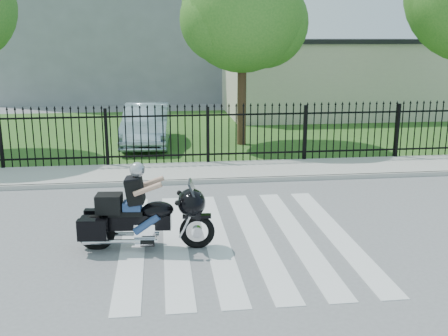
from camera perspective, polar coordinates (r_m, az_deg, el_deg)
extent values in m
plane|color=slate|center=(10.33, 1.39, -7.66)|extent=(120.00, 120.00, 0.00)
cube|color=#ADAAA3|center=(15.04, -1.39, -0.40)|extent=(40.00, 2.00, 0.12)
cube|color=#ADAAA3|center=(14.08, -0.98, -1.42)|extent=(40.00, 0.12, 0.12)
cube|color=#30591E|center=(21.87, -3.21, 4.06)|extent=(40.00, 12.00, 0.02)
cube|color=black|center=(15.94, -1.75, 1.51)|extent=(26.00, 0.04, 0.05)
cube|color=black|center=(15.72, -1.78, 5.78)|extent=(26.00, 0.04, 0.05)
cylinder|color=#382316|center=(18.80, 1.96, 8.78)|extent=(0.32, 0.32, 4.16)
sphere|color=#2D6F1F|center=(18.73, 2.02, 16.73)|extent=(4.20, 4.20, 4.20)
cube|color=beige|center=(26.92, 11.37, 9.44)|extent=(10.00, 6.00, 3.50)
cube|color=black|center=(26.84, 11.56, 13.38)|extent=(10.20, 6.20, 0.20)
cube|color=gray|center=(35.58, -10.04, 17.44)|extent=(15.00, 10.00, 12.00)
torus|color=black|center=(9.80, -2.95, -6.92)|extent=(0.67, 0.19, 0.66)
torus|color=black|center=(10.03, -13.74, -6.84)|extent=(0.71, 0.21, 0.70)
cube|color=black|center=(9.82, -9.42, -5.76)|extent=(1.26, 0.35, 0.29)
ellipsoid|color=black|center=(9.70, -7.23, -4.55)|extent=(0.63, 0.44, 0.32)
cube|color=black|center=(9.79, -10.58, -4.75)|extent=(0.65, 0.36, 0.10)
cube|color=silver|center=(9.86, -8.55, -6.65)|extent=(0.41, 0.32, 0.29)
ellipsoid|color=black|center=(9.62, -3.56, -3.79)|extent=(0.58, 0.73, 0.52)
cube|color=black|center=(9.79, -12.40, -3.78)|extent=(0.49, 0.41, 0.34)
cube|color=navy|center=(9.74, -9.94, -4.11)|extent=(0.35, 0.32, 0.17)
sphere|color=#B0B3B9|center=(9.53, -9.43, -0.18)|extent=(0.28, 0.28, 0.28)
imported|color=#98B0BF|center=(19.08, -8.39, 4.70)|extent=(1.80, 4.53, 1.47)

